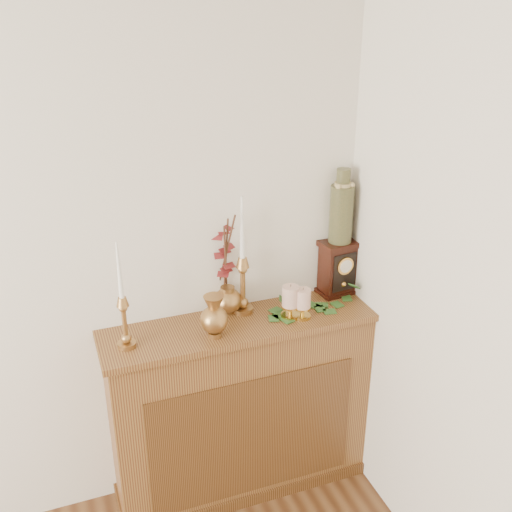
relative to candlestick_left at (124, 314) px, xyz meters
name	(u,v)px	position (x,y,z in m)	size (l,w,h in m)	color
console_shelf	(242,412)	(0.50, 0.02, -0.64)	(1.24, 0.34, 0.93)	olive
candlestick_left	(124,314)	(0.00, 0.00, 0.00)	(0.08, 0.08, 0.46)	#A87A43
candlestick_center	(243,276)	(0.54, 0.11, 0.03)	(0.09, 0.09, 0.55)	#A87A43
bud_vase	(214,317)	(0.36, -0.05, -0.06)	(0.12, 0.12, 0.19)	#A87A43
ginger_jar	(225,266)	(0.48, 0.16, 0.06)	(0.20, 0.21, 0.48)	#A87A43
pillar_candle_left	(303,302)	(0.77, -0.04, -0.07)	(0.08, 0.08, 0.15)	gold
pillar_candle_right	(290,300)	(0.72, -0.01, -0.07)	(0.08, 0.08, 0.16)	gold
ivy_garland	(326,302)	(0.92, 0.03, -0.14)	(0.48, 0.23, 0.09)	#326125
mantel_clock	(338,268)	(1.03, 0.12, -0.02)	(0.19, 0.14, 0.27)	black
ceramic_vase	(341,210)	(1.03, 0.13, 0.27)	(0.11, 0.11, 0.35)	#1B3626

